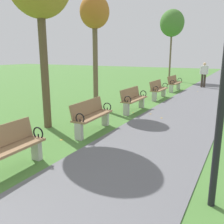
{
  "coord_description": "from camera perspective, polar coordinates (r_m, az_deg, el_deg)",
  "views": [
    {
      "loc": [
        3.22,
        0.18,
        2.18
      ],
      "look_at": [
        -0.05,
        6.19,
        0.55
      ],
      "focal_mm": 39.15,
      "sensor_mm": 36.0,
      "label": 1
    }
  ],
  "objects": [
    {
      "name": "paved_walkway",
      "position": [
        18.05,
        22.46,
        5.51
      ],
      "size": [
        2.68,
        44.0,
        0.02
      ],
      "primitive_type": "cube",
      "color": "slate",
      "rests_on": "ground"
    },
    {
      "name": "park_bench_2",
      "position": [
        4.91,
        -23.9,
        -8.01
      ],
      "size": [
        0.52,
        1.61,
        0.9
      ],
      "color": "#93704C",
      "rests_on": "ground"
    },
    {
      "name": "park_bench_3",
      "position": [
        6.95,
        -4.8,
        -0.75
      ],
      "size": [
        0.54,
        1.62,
        0.9
      ],
      "color": "#93704C",
      "rests_on": "ground"
    },
    {
      "name": "park_bench_4",
      "position": [
        9.49,
        4.99,
        3.08
      ],
      "size": [
        0.47,
        1.6,
        0.9
      ],
      "color": "#93704C",
      "rests_on": "ground"
    },
    {
      "name": "park_bench_5",
      "position": [
        12.34,
        10.76,
        5.29
      ],
      "size": [
        0.48,
        1.6,
        0.9
      ],
      "color": "#93704C",
      "rests_on": "ground"
    },
    {
      "name": "park_bench_6",
      "position": [
        15.25,
        14.33,
        6.62
      ],
      "size": [
        0.53,
        1.62,
        0.9
      ],
      "color": "#93704C",
      "rests_on": "ground"
    },
    {
      "name": "tree_3",
      "position": [
        9.97,
        -4.07,
        21.46
      ],
      "size": [
        1.13,
        1.13,
        4.35
      ],
      "color": "brown",
      "rests_on": "ground"
    },
    {
      "name": "tree_4",
      "position": [
        20.98,
        13.85,
        19.45
      ],
      "size": [
        1.89,
        1.89,
        5.58
      ],
      "color": "brown",
      "rests_on": "ground"
    },
    {
      "name": "pedestrian_walking",
      "position": [
        17.31,
        20.67,
        8.42
      ],
      "size": [
        0.53,
        0.25,
        1.62
      ],
      "color": "#3D3328",
      "rests_on": "paved_walkway"
    },
    {
      "name": "scattered_leaves",
      "position": [
        9.29,
        5.53,
        -0.14
      ],
      "size": [
        5.0,
        18.41,
        0.02
      ],
      "color": "#AD6B23",
      "rests_on": "ground"
    }
  ]
}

